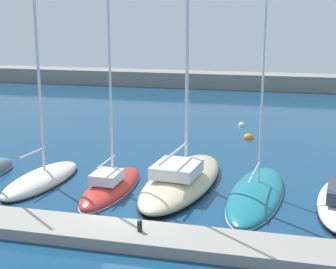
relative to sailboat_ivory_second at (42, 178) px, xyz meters
name	(u,v)px	position (x,y,z in m)	size (l,w,h in m)	color
ground_plane	(127,219)	(5.92, -3.46, -0.28)	(120.00, 120.00, 0.00)	navy
dock_pier	(111,233)	(5.92, -5.48, -0.04)	(25.40, 2.20, 0.46)	gray
breakwater_seawall	(236,81)	(5.92, 38.32, 0.64)	(108.00, 3.80, 1.83)	gray
sailboat_ivory_second	(42,178)	(0.00, 0.00, 0.00)	(2.73, 6.63, 12.08)	silver
sailboat_red_third	(111,185)	(3.95, -0.12, 0.00)	(2.16, 6.67, 14.39)	#B72D28
sailboat_sand_fourth	(182,178)	(7.32, 1.32, 0.19)	(4.04, 9.88, 20.74)	beige
sailboat_teal_fifth	(256,192)	(11.19, 0.77, -0.07)	(3.15, 8.92, 19.01)	#19707F
mooring_buoy_white	(242,126)	(8.85, 16.88, -0.28)	(0.57, 0.57, 0.57)	white
mooring_buoy_orange	(248,139)	(9.77, 12.61, -0.28)	(0.75, 0.75, 0.75)	orange
dock_bollard	(140,226)	(7.14, -5.48, 0.41)	(0.20, 0.20, 0.44)	black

